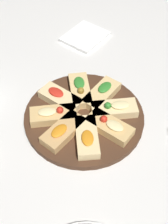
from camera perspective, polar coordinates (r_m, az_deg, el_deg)
name	(u,v)px	position (r m, az deg, el deg)	size (l,w,h in m)	color
ground_plane	(84,119)	(0.87, 0.00, -1.23)	(3.00, 3.00, 0.00)	silver
serving_board	(84,117)	(0.86, 0.00, -0.88)	(0.33, 0.33, 0.02)	#422819
focaccia_slice_0	(102,94)	(0.89, 3.25, 3.34)	(0.14, 0.09, 0.03)	#DBB775
focaccia_slice_1	(80,90)	(0.90, -0.74, 4.07)	(0.10, 0.14, 0.04)	#DBB775
focaccia_slice_2	(60,98)	(0.88, -4.37, 2.56)	(0.09, 0.14, 0.03)	#E5C689
focaccia_slice_3	(53,115)	(0.84, -5.64, -0.49)	(0.14, 0.10, 0.04)	tan
focaccia_slice_4	(63,131)	(0.81, -3.81, -3.46)	(0.14, 0.09, 0.03)	tan
focaccia_slice_5	(87,137)	(0.79, 0.54, -4.56)	(0.11, 0.14, 0.03)	#E5C689
focaccia_slice_6	(109,126)	(0.82, 4.68, -2.61)	(0.09, 0.14, 0.04)	tan
focaccia_slice_7	(114,109)	(0.86, 5.56, 0.57)	(0.14, 0.10, 0.04)	#E5C689
napkin_stack	(85,36)	(1.14, 0.18, 13.65)	(0.15, 0.12, 0.01)	white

